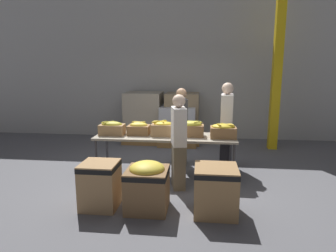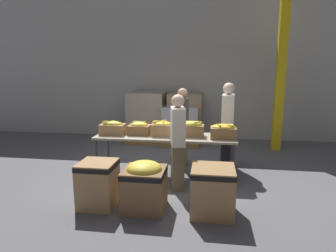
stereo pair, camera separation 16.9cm
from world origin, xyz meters
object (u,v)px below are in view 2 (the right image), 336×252
at_px(sorting_table, 166,138).
at_px(pallet_stack_1, 181,125).
at_px(banana_box_0, 113,128).
at_px(volunteer_0, 182,127).
at_px(donation_bin_0, 98,182).
at_px(donation_bin_1, 144,184).
at_px(volunteer_1, 178,143).
at_px(donation_bin_2, 213,189).
at_px(support_pillar, 281,69).
at_px(banana_box_1, 139,128).
at_px(pallet_stack_2, 185,118).
at_px(pallet_stack_0, 147,117).
at_px(banana_box_4, 223,131).
at_px(volunteer_2, 227,126).
at_px(banana_box_3, 192,129).
at_px(banana_box_2, 163,128).

height_order(sorting_table, pallet_stack_1, pallet_stack_1).
xyz_separation_m(banana_box_0, volunteer_0, (1.26, 0.75, -0.10)).
xyz_separation_m(donation_bin_0, donation_bin_1, (0.70, -0.00, 0.01)).
bearing_deg(volunteer_1, donation_bin_2, -157.57).
bearing_deg(support_pillar, donation_bin_1, -125.10).
xyz_separation_m(banana_box_1, pallet_stack_2, (0.66, 2.59, -0.23)).
bearing_deg(pallet_stack_0, banana_box_4, -53.48).
bearing_deg(volunteer_2, support_pillar, 145.58).
xyz_separation_m(sorting_table, donation_bin_0, (-0.79, -1.42, -0.36)).
bearing_deg(support_pillar, pallet_stack_2, 169.59).
height_order(volunteer_0, volunteer_2, volunteer_2).
relative_size(pallet_stack_0, pallet_stack_2, 1.01).
xyz_separation_m(support_pillar, pallet_stack_0, (-3.38, 0.41, -1.33)).
bearing_deg(volunteer_2, pallet_stack_0, -129.14).
xyz_separation_m(sorting_table, volunteer_2, (1.17, 0.62, 0.14)).
height_order(banana_box_4, pallet_stack_0, pallet_stack_0).
distance_m(volunteer_0, volunteer_1, 1.29).
xyz_separation_m(sorting_table, volunteer_1, (0.29, -0.56, 0.07)).
bearing_deg(banana_box_0, sorting_table, 1.15).
relative_size(banana_box_4, volunteer_0, 0.28).
distance_m(banana_box_4, donation_bin_2, 1.50).
distance_m(banana_box_3, volunteer_0, 0.77).
xyz_separation_m(banana_box_0, donation_bin_0, (0.23, -1.40, -0.54)).
xyz_separation_m(sorting_table, pallet_stack_2, (0.14, 2.64, -0.06)).
relative_size(volunteer_1, donation_bin_1, 2.22).
bearing_deg(sorting_table, banana_box_4, -2.07).
height_order(sorting_table, volunteer_1, volunteer_1).
distance_m(banana_box_3, pallet_stack_1, 2.49).
distance_m(banana_box_2, volunteer_0, 0.78).
height_order(sorting_table, pallet_stack_0, pallet_stack_0).
xyz_separation_m(pallet_stack_0, pallet_stack_1, (0.96, -0.20, -0.17)).
bearing_deg(volunteer_1, pallet_stack_0, 8.65).
distance_m(volunteer_1, pallet_stack_0, 3.41).
height_order(banana_box_4, donation_bin_1, banana_box_4).
height_order(sorting_table, volunteer_2, volunteer_2).
bearing_deg(banana_box_2, donation_bin_1, -91.87).
xyz_separation_m(banana_box_1, volunteer_1, (0.81, -0.61, -0.10)).
relative_size(banana_box_1, banana_box_2, 0.93).
height_order(banana_box_1, volunteer_2, volunteer_2).
xyz_separation_m(volunteer_0, support_pillar, (2.22, 1.48, 1.20)).
xyz_separation_m(banana_box_2, volunteer_0, (0.29, 0.72, -0.11)).
distance_m(support_pillar, pallet_stack_1, 2.85).
xyz_separation_m(banana_box_2, pallet_stack_1, (0.09, 2.42, -0.41)).
relative_size(volunteer_0, donation_bin_2, 2.38).
relative_size(banana_box_3, volunteer_2, 0.25).
bearing_deg(banana_box_2, volunteer_2, 26.77).
relative_size(volunteer_0, pallet_stack_0, 1.18).
xyz_separation_m(banana_box_2, volunteer_1, (0.34, -0.57, -0.12)).
height_order(banana_box_3, banana_box_4, banana_box_3).
relative_size(banana_box_0, volunteer_0, 0.28).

